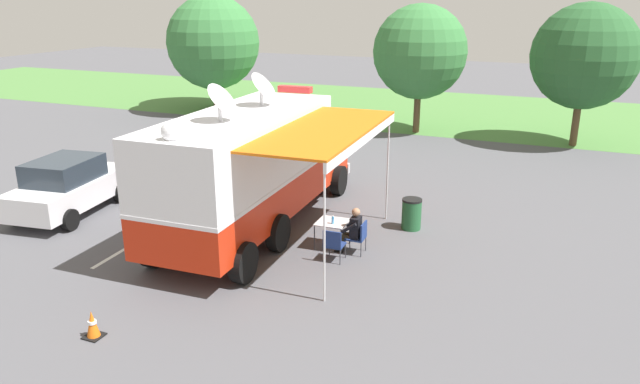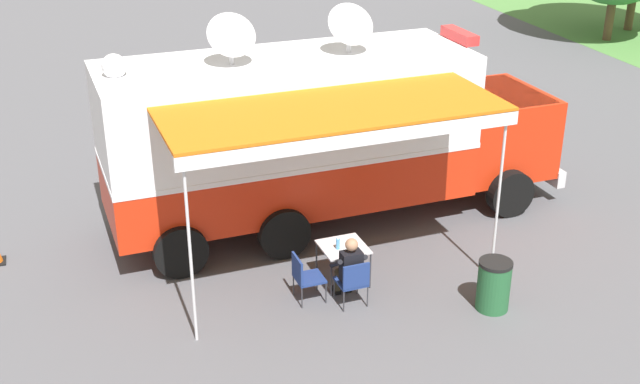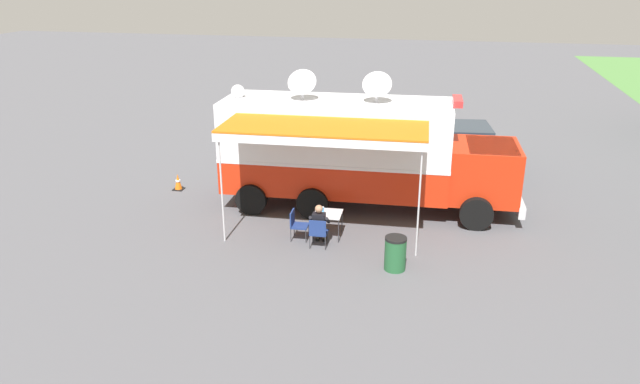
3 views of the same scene
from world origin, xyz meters
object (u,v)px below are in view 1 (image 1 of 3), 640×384
object	(u,v)px
seated_responder	(352,229)
car_far_corner	(194,154)
trash_bin	(412,214)
traffic_cone	(92,324)
folding_chair_at_table	(359,235)
car_behind_truck	(69,186)
folding_chair_beside_table	(333,243)
water_bottle	(333,220)
command_truck	(257,163)
folding_table	(332,224)

from	to	relation	value
seated_responder	car_far_corner	xyz separation A→B (m)	(-7.72, 4.18, 0.23)
trash_bin	traffic_cone	world-z (taller)	trash_bin
folding_chair_at_table	car_behind_truck	bearing A→B (deg)	-176.61
folding_chair_beside_table	seated_responder	xyz separation A→B (m)	(0.24, 0.73, 0.14)
traffic_cone	car_far_corner	size ratio (longest dim) A/B	0.13
water_bottle	traffic_cone	size ratio (longest dim) A/B	0.39
traffic_cone	trash_bin	bearing A→B (deg)	61.60
command_truck	trash_bin	distance (m)	4.69
seated_responder	trash_bin	xyz separation A→B (m)	(1.02, 2.23, -0.20)
water_bottle	car_far_corner	bearing A→B (deg)	149.69
water_bottle	trash_bin	world-z (taller)	water_bottle
folding_chair_at_table	trash_bin	size ratio (longest dim) A/B	0.96
folding_chair_beside_table	car_far_corner	bearing A→B (deg)	146.67
traffic_cone	car_far_corner	distance (m)	10.96
command_truck	car_far_corner	size ratio (longest dim) A/B	2.18
folding_chair_beside_table	car_far_corner	distance (m)	8.95
water_bottle	folding_chair_at_table	xyz separation A→B (m)	(0.74, 0.02, -0.32)
folding_chair_at_table	car_behind_truck	size ratio (longest dim) A/B	0.20
traffic_cone	car_behind_truck	xyz separation A→B (m)	(-5.74, 5.31, 0.60)
folding_chair_at_table	folding_chair_beside_table	world-z (taller)	same
traffic_cone	car_far_corner	world-z (taller)	car_far_corner
car_behind_truck	traffic_cone	bearing A→B (deg)	-42.79
command_truck	trash_bin	world-z (taller)	command_truck
folding_table	car_far_corner	size ratio (longest dim) A/B	0.19
trash_bin	car_far_corner	size ratio (longest dim) A/B	0.21
folding_chair_beside_table	command_truck	bearing A→B (deg)	154.82
folding_table	trash_bin	distance (m)	2.68
trash_bin	car_far_corner	bearing A→B (deg)	167.43
folding_table	folding_chair_beside_table	world-z (taller)	folding_chair_beside_table
folding_table	folding_chair_beside_table	distance (m)	0.94
folding_table	folding_chair_at_table	distance (m)	0.82
folding_table	seated_responder	xyz separation A→B (m)	(0.61, -0.12, -0.02)
water_bottle	car_behind_truck	distance (m)	8.57
car_far_corner	folding_chair_at_table	bearing A→B (deg)	-27.83
command_truck	traffic_cone	size ratio (longest dim) A/B	16.51
command_truck	folding_chair_beside_table	distance (m)	3.49
water_bottle	car_behind_truck	size ratio (longest dim) A/B	0.05
seated_responder	traffic_cone	distance (m)	6.76
traffic_cone	seated_responder	bearing A→B (deg)	60.20
folding_chair_at_table	trash_bin	xyz separation A→B (m)	(0.83, 2.23, -0.06)
folding_table	folding_chair_at_table	bearing A→B (deg)	-7.81
folding_chair_beside_table	water_bottle	bearing A→B (deg)	112.77
trash_bin	folding_chair_beside_table	bearing A→B (deg)	-113.08
folding_table	folding_chair_at_table	xyz separation A→B (m)	(0.80, -0.11, -0.16)
car_behind_truck	seated_responder	bearing A→B (deg)	3.42
car_far_corner	command_truck	bearing A→B (deg)	-37.78
folding_chair_at_table	folding_table	bearing A→B (deg)	172.19
traffic_cone	folding_table	bearing A→B (deg)	65.34
folding_chair_beside_table	trash_bin	world-z (taller)	trash_bin
folding_table	trash_bin	bearing A→B (deg)	52.38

